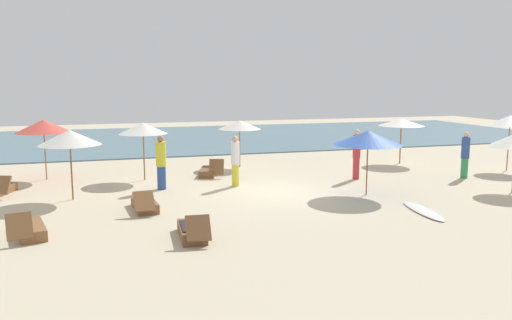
# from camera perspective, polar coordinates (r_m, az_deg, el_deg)

# --- Properties ---
(ground_plane) EXTENTS (60.00, 60.00, 0.00)m
(ground_plane) POSITION_cam_1_polar(r_m,az_deg,el_deg) (17.55, 2.95, -3.64)
(ground_plane) COLOR beige
(ocean_water) EXTENTS (48.00, 16.00, 0.06)m
(ocean_water) POSITION_cam_1_polar(r_m,az_deg,el_deg) (33.85, -6.65, 2.47)
(ocean_water) COLOR slate
(ocean_water) RESTS_ON ground_plane
(umbrella_0) EXTENTS (1.86, 1.86, 2.06)m
(umbrella_0) POSITION_cam_1_polar(r_m,az_deg,el_deg) (22.36, -1.85, 3.95)
(umbrella_0) COLOR brown
(umbrella_0) RESTS_ON ground_plane
(umbrella_1) EXTENTS (2.07, 2.07, 2.07)m
(umbrella_1) POSITION_cam_1_polar(r_m,az_deg,el_deg) (24.25, 15.92, 4.07)
(umbrella_1) COLOR olive
(umbrella_1) RESTS_ON ground_plane
(umbrella_3) EXTENTS (2.08, 2.08, 2.32)m
(umbrella_3) POSITION_cam_1_polar(r_m,az_deg,el_deg) (21.11, -22.64, 3.51)
(umbrella_3) COLOR olive
(umbrella_3) RESTS_ON ground_plane
(umbrella_4) EXTENTS (2.27, 2.27, 2.16)m
(umbrella_4) POSITION_cam_1_polar(r_m,az_deg,el_deg) (17.25, 12.39, 2.43)
(umbrella_4) COLOR brown
(umbrella_4) RESTS_ON ground_plane
(umbrella_5) EXTENTS (1.76, 1.76, 2.35)m
(umbrella_5) POSITION_cam_1_polar(r_m,az_deg,el_deg) (23.97, 26.51, 3.96)
(umbrella_5) COLOR brown
(umbrella_5) RESTS_ON ground_plane
(umbrella_6) EXTENTS (1.95, 1.95, 2.26)m
(umbrella_6) POSITION_cam_1_polar(r_m,az_deg,el_deg) (17.20, -20.09, 2.38)
(umbrella_6) COLOR brown
(umbrella_6) RESTS_ON ground_plane
(umbrella_7) EXTENTS (1.83, 1.83, 2.21)m
(umbrella_7) POSITION_cam_1_polar(r_m,az_deg,el_deg) (19.88, -12.50, 3.47)
(umbrella_7) COLOR olive
(umbrella_7) RESTS_ON ground_plane
(lounger_0) EXTENTS (0.92, 1.72, 0.75)m
(lounger_0) POSITION_cam_1_polar(r_m,az_deg,el_deg) (13.85, -23.92, -7.12)
(lounger_0) COLOR brown
(lounger_0) RESTS_ON ground_plane
(lounger_1) EXTENTS (1.04, 1.73, 0.75)m
(lounger_1) POSITION_cam_1_polar(r_m,az_deg,el_deg) (20.62, -5.28, -1.28)
(lounger_1) COLOR brown
(lounger_1) RESTS_ON ground_plane
(lounger_3) EXTENTS (0.68, 1.71, 0.70)m
(lounger_3) POSITION_cam_1_polar(r_m,az_deg,el_deg) (12.66, -7.10, -7.86)
(lounger_3) COLOR brown
(lounger_3) RESTS_ON ground_plane
(lounger_4) EXTENTS (0.74, 1.74, 0.68)m
(lounger_4) POSITION_cam_1_polar(r_m,az_deg,el_deg) (15.52, -12.32, -4.87)
(lounger_4) COLOR brown
(lounger_4) RESTS_ON ground_plane
(person_0) EXTENTS (0.44, 0.44, 1.91)m
(person_0) POSITION_cam_1_polar(r_m,az_deg,el_deg) (18.16, -10.54, -0.25)
(person_0) COLOR #2D4C8C
(person_0) RESTS_ON ground_plane
(person_1) EXTENTS (0.41, 0.41, 1.82)m
(person_1) POSITION_cam_1_polar(r_m,az_deg,el_deg) (21.51, 22.31, 0.56)
(person_1) COLOR #338C59
(person_1) RESTS_ON ground_plane
(person_2) EXTENTS (0.42, 0.42, 1.94)m
(person_2) POSITION_cam_1_polar(r_m,az_deg,el_deg) (20.06, 11.15, 0.72)
(person_2) COLOR #BF3338
(person_2) RESTS_ON ground_plane
(person_3) EXTENTS (0.41, 0.41, 1.84)m
(person_3) POSITION_cam_1_polar(r_m,az_deg,el_deg) (18.38, -2.32, -0.05)
(person_3) COLOR yellow
(person_3) RESTS_ON ground_plane
(surfboard) EXTENTS (0.86, 2.42, 0.07)m
(surfboard) POSITION_cam_1_polar(r_m,az_deg,el_deg) (15.79, 18.12, -5.38)
(surfboard) COLOR silver
(surfboard) RESTS_ON ground_plane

